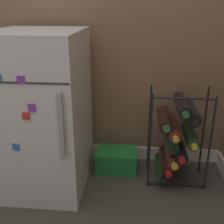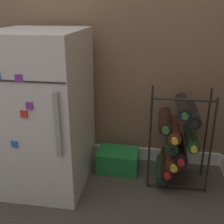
{
  "view_description": "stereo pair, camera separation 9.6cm",
  "coord_description": "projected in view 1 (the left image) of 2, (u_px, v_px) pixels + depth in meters",
  "views": [
    {
      "loc": [
        0.37,
        -1.08,
        1.04
      ],
      "look_at": [
        0.23,
        0.42,
        0.46
      ],
      "focal_mm": 45.0,
      "sensor_mm": 36.0,
      "label": 1
    },
    {
      "loc": [
        0.47,
        -1.07,
        1.04
      ],
      "look_at": [
        0.23,
        0.42,
        0.46
      ],
      "focal_mm": 45.0,
      "sensor_mm": 36.0,
      "label": 2
    }
  ],
  "objects": [
    {
      "name": "ground_plane",
      "position": [
        59.0,
        224.0,
        1.41
      ],
      "size": [
        14.0,
        14.0,
        0.0
      ],
      "primitive_type": "plane",
      "color": "#423D38"
    },
    {
      "name": "mini_fridge",
      "position": [
        43.0,
        113.0,
        1.61
      ],
      "size": [
        0.48,
        0.57,
        0.91
      ],
      "color": "silver",
      "rests_on": "ground_plane"
    },
    {
      "name": "wine_rack",
      "position": [
        175.0,
        136.0,
        1.68
      ],
      "size": [
        0.35,
        0.33,
        0.59
      ],
      "color": "black",
      "rests_on": "ground_plane"
    },
    {
      "name": "soda_box",
      "position": [
        117.0,
        160.0,
        1.86
      ],
      "size": [
        0.26,
        0.18,
        0.14
      ],
      "color": "#1E7F38",
      "rests_on": "ground_plane"
    }
  ]
}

